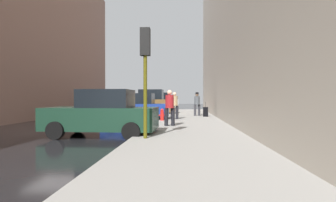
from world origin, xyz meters
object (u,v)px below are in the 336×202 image
(pedestrian_in_red_jacket, at_px, (170,106))
(rolling_suitcase, at_px, (206,112))
(parked_blue_sedan, at_px, (136,108))
(pedestrian_in_tan_coat, at_px, (175,104))
(parked_dark_green_sedan, at_px, (103,114))
(parked_bronze_suv, at_px, (150,103))
(traffic_light, at_px, (145,59))
(parked_white_van, at_px, (162,102))
(parked_gray_coupe, at_px, (165,102))
(pedestrian_with_beanie, at_px, (197,103))
(fire_hydrant, at_px, (162,115))
(parked_red_hatchback, at_px, (157,104))

(pedestrian_in_red_jacket, xyz_separation_m, rolling_suitcase, (2.23, 6.67, -0.61))
(parked_blue_sedan, xyz_separation_m, pedestrian_in_red_jacket, (2.42, -4.45, 0.26))
(pedestrian_in_red_jacket, distance_m, pedestrian_in_tan_coat, 4.07)
(parked_dark_green_sedan, xyz_separation_m, pedestrian_in_red_jacket, (2.42, 2.58, 0.26))
(parked_bronze_suv, relative_size, traffic_light, 1.29)
(parked_white_van, bearing_deg, parked_bronze_suv, -90.00)
(parked_gray_coupe, relative_size, rolling_suitcase, 4.07)
(parked_white_van, bearing_deg, pedestrian_with_beanie, -75.24)
(parked_gray_coupe, xyz_separation_m, fire_hydrant, (1.80, -26.28, -0.35))
(parked_white_van, bearing_deg, traffic_light, -86.05)
(parked_white_van, xyz_separation_m, fire_hydrant, (1.80, -19.89, -0.54))
(parked_blue_sedan, height_order, parked_gray_coupe, same)
(parked_red_hatchback, bearing_deg, parked_gray_coupe, 90.00)
(parked_bronze_suv, height_order, traffic_light, traffic_light)
(traffic_light, height_order, pedestrian_with_beanie, traffic_light)
(pedestrian_in_red_jacket, bearing_deg, parked_gray_coupe, 94.72)
(parked_bronze_suv, relative_size, parked_red_hatchback, 1.10)
(parked_dark_green_sedan, xyz_separation_m, rolling_suitcase, (4.65, 9.25, -0.36))
(parked_dark_green_sedan, bearing_deg, pedestrian_in_red_jacket, 46.83)
(parked_white_van, bearing_deg, fire_hydrant, -84.82)
(parked_dark_green_sedan, xyz_separation_m, parked_blue_sedan, (0.00, 7.03, 0.00))
(parked_red_hatchback, bearing_deg, pedestrian_in_red_jacket, -81.76)
(parked_red_hatchback, xyz_separation_m, pedestrian_in_red_jacket, (2.42, -16.73, 0.26))
(pedestrian_in_tan_coat, bearing_deg, parked_dark_green_sedan, -110.59)
(parked_red_hatchback, xyz_separation_m, pedestrian_in_tan_coat, (2.50, -12.66, 0.26))
(parked_bronze_suv, bearing_deg, parked_blue_sedan, -90.00)
(traffic_light, height_order, rolling_suitcase, traffic_light)
(parked_dark_green_sedan, relative_size, parked_bronze_suv, 0.91)
(parked_bronze_suv, xyz_separation_m, parked_red_hatchback, (0.00, 5.93, -0.18))
(parked_bronze_suv, bearing_deg, rolling_suitcase, -41.56)
(parked_blue_sedan, xyz_separation_m, parked_gray_coupe, (0.00, 24.85, 0.00))
(parked_blue_sedan, relative_size, pedestrian_with_beanie, 2.39)
(parked_blue_sedan, height_order, pedestrian_with_beanie, pedestrian_with_beanie)
(parked_blue_sedan, xyz_separation_m, pedestrian_in_tan_coat, (2.50, -0.38, 0.26))
(parked_bronze_suv, distance_m, pedestrian_in_tan_coat, 7.17)
(parked_gray_coupe, height_order, rolling_suitcase, parked_gray_coupe)
(parked_dark_green_sedan, distance_m, pedestrian_with_beanie, 10.83)
(parked_bronze_suv, height_order, fire_hydrant, parked_bronze_suv)
(pedestrian_in_tan_coat, bearing_deg, traffic_light, -94.60)
(parked_dark_green_sedan, bearing_deg, pedestrian_with_beanie, 67.90)
(parked_dark_green_sedan, height_order, pedestrian_with_beanie, pedestrian_with_beanie)
(parked_blue_sedan, xyz_separation_m, traffic_light, (1.85, -8.40, 1.91))
(pedestrian_with_beanie, relative_size, pedestrian_in_red_jacket, 1.04)
(rolling_suitcase, bearing_deg, parked_bronze_suv, 138.44)
(pedestrian_with_beanie, xyz_separation_m, pedestrian_in_red_jacket, (-1.65, -7.45, -0.03))
(parked_red_hatchback, distance_m, pedestrian_in_red_jacket, 16.91)
(pedestrian_in_tan_coat, bearing_deg, parked_red_hatchback, 101.17)
(parked_red_hatchback, relative_size, fire_hydrant, 6.01)
(parked_blue_sedan, distance_m, parked_gray_coupe, 24.85)
(fire_hydrant, height_order, pedestrian_with_beanie, pedestrian_with_beanie)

